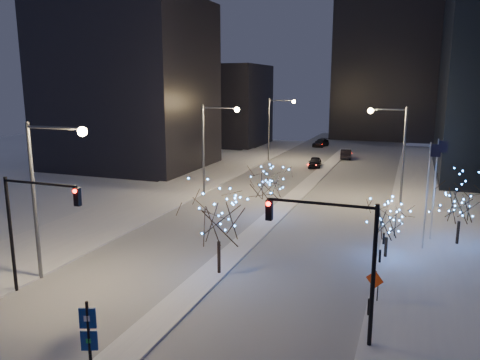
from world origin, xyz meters
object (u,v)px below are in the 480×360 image
at_px(traffic_signal_west, 30,217).
at_px(construction_sign, 375,282).
at_px(holiday_tree_median_far, 268,183).
at_px(street_lamp_w_near, 46,180).
at_px(street_lamp_w_far, 275,121).
at_px(car_mid, 346,154).
at_px(wayfinding_sign, 89,335).
at_px(car_near, 315,162).
at_px(holiday_tree_plaza_far, 461,200).
at_px(holiday_tree_median_near, 219,212).
at_px(car_far, 321,143).
at_px(traffic_signal_east, 340,248).
at_px(holiday_tree_plaza_near, 388,221).
at_px(street_lamp_w_mid, 212,137).
at_px(street_lamp_east, 395,142).

distance_m(traffic_signal_west, construction_sign, 19.95).
bearing_deg(holiday_tree_median_far, street_lamp_w_near, -114.35).
xyz_separation_m(street_lamp_w_far, car_mid, (10.44, 6.57, -5.71)).
bearing_deg(street_lamp_w_near, wayfinding_sign, -41.44).
distance_m(car_near, wayfinding_sign, 54.57).
bearing_deg(holiday_tree_plaza_far, holiday_tree_median_near, -142.29).
bearing_deg(wayfinding_sign, car_near, 70.07).
height_order(car_mid, wayfinding_sign, wayfinding_sign).
height_order(car_far, wayfinding_sign, wayfinding_sign).
relative_size(street_lamp_w_near, traffic_signal_east, 1.43).
bearing_deg(holiday_tree_plaza_near, street_lamp_w_near, -149.84).
distance_m(car_mid, construction_sign, 53.44).
bearing_deg(street_lamp_w_near, traffic_signal_west, -76.04).
relative_size(holiday_tree_median_near, holiday_tree_median_far, 1.46).
height_order(car_near, wayfinding_sign, wayfinding_sign).
relative_size(holiday_tree_plaza_far, construction_sign, 3.18).
distance_m(street_lamp_w_mid, holiday_tree_median_far, 11.05).
xyz_separation_m(holiday_tree_plaza_far, construction_sign, (-5.21, -12.24, -2.35)).
height_order(street_lamp_w_far, street_lamp_east, same).
distance_m(holiday_tree_plaza_far, wayfinding_sign, 28.62).
xyz_separation_m(holiday_tree_median_far, holiday_tree_plaza_far, (16.01, -2.54, 0.33)).
bearing_deg(holiday_tree_plaza_far, traffic_signal_west, -142.92).
relative_size(street_lamp_w_near, holiday_tree_plaza_near, 2.42).
relative_size(street_lamp_w_mid, holiday_tree_plaza_far, 1.75).
distance_m(street_lamp_east, car_mid, 30.36).
bearing_deg(car_near, holiday_tree_plaza_near, -77.99).
bearing_deg(car_far, street_lamp_w_near, -83.80).
bearing_deg(street_lamp_east, holiday_tree_plaza_near, -88.57).
bearing_deg(street_lamp_w_near, holiday_tree_plaza_near, 30.16).
bearing_deg(street_lamp_east, holiday_tree_median_near, -112.18).
xyz_separation_m(car_far, wayfinding_sign, (5.47, -78.52, 1.57)).
bearing_deg(street_lamp_w_far, wayfinding_sign, -81.12).
bearing_deg(holiday_tree_plaza_far, wayfinding_sign, -122.56).
distance_m(street_lamp_east, traffic_signal_east, 29.08).
bearing_deg(street_lamp_east, car_mid, 106.72).
height_order(car_near, car_mid, car_mid).
bearing_deg(street_lamp_w_far, traffic_signal_east, -70.68).
bearing_deg(car_near, construction_sign, -81.38).
xyz_separation_m(street_lamp_w_mid, car_near, (7.24, 21.52, -5.73)).
xyz_separation_m(car_mid, construction_sign, (8.80, -52.70, 0.44)).
bearing_deg(car_near, street_lamp_w_far, 147.21).
height_order(car_near, construction_sign, construction_sign).
distance_m(traffic_signal_west, car_far, 72.70).
bearing_deg(holiday_tree_plaza_near, construction_sign, -91.54).
bearing_deg(car_far, street_lamp_w_far, -90.82).
relative_size(car_mid, holiday_tree_median_far, 1.00).
relative_size(street_lamp_w_mid, street_lamp_w_far, 1.00).
distance_m(holiday_tree_median_near, holiday_tree_plaza_far, 18.99).
bearing_deg(construction_sign, car_near, 130.04).
xyz_separation_m(street_lamp_w_mid, holiday_tree_median_near, (9.44, -20.51, -2.26)).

